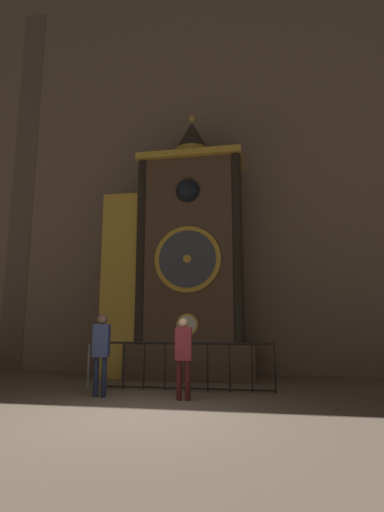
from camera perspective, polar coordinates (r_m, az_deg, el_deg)
The scene contains 7 objects.
ground_plane at distance 7.25m, azimuth -7.83°, elevation -21.74°, with size 28.00×28.00×0.00m, color brown.
cathedral_back_wall at distance 14.60m, azimuth 0.48°, elevation 15.30°, with size 24.00×0.32×15.49m.
clock_tower at distance 12.20m, azimuth -1.82°, elevation -0.96°, with size 4.54×1.81×8.24m.
railing_fence at distance 9.76m, azimuth -0.85°, elevation -15.15°, with size 4.15×0.05×1.12m.
visitor_near at distance 9.09m, azimuth -12.84°, elevation -12.43°, with size 0.36×0.26×1.75m.
visitor_far at distance 8.50m, azimuth -1.22°, elevation -13.34°, with size 0.36×0.26×1.66m.
stanchion_post at distance 10.58m, azimuth -14.62°, elevation -15.93°, with size 0.28×0.28×1.04m.
Camera 1 is at (2.17, -6.76, 1.48)m, focal length 28.00 mm.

